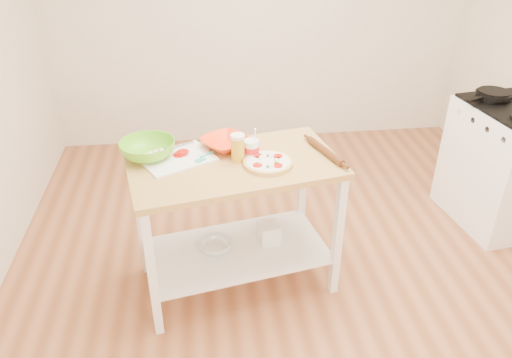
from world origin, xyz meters
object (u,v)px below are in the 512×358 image
at_px(yogurt_tub, 251,149).
at_px(skillet, 493,94).
at_px(knife, 169,149).
at_px(gas_stove, 507,165).
at_px(shelf_glass_bowl, 216,246).
at_px(pizza, 268,162).
at_px(green_bowl, 148,149).
at_px(spatula, 204,157).
at_px(rolling_pin, 325,151).
at_px(orange_bowl, 225,143).
at_px(beer_pint, 238,148).
at_px(cutting_board, 176,158).
at_px(prep_island, 235,199).
at_px(shelf_bin, 269,233).

bearing_deg(yogurt_tub, skillet, 18.56).
distance_m(skillet, knife, 2.39).
relative_size(gas_stove, shelf_glass_bowl, 5.28).
distance_m(pizza, green_bowl, 0.72).
distance_m(spatula, rolling_pin, 0.72).
height_order(spatula, shelf_glass_bowl, spatula).
bearing_deg(skillet, knife, 168.09).
bearing_deg(orange_bowl, skillet, 13.57).
relative_size(beer_pint, shelf_glass_bowl, 0.79).
distance_m(cutting_board, shelf_glass_bowl, 0.65).
distance_m(green_bowl, rolling_pin, 1.06).
distance_m(knife, yogurt_tub, 0.51).
xyz_separation_m(gas_stove, yogurt_tub, (-1.99, -0.45, 0.48)).
relative_size(skillet, knife, 1.59).
distance_m(skillet, beer_pint, 2.04).
relative_size(yogurt_tub, rolling_pin, 0.55).
distance_m(gas_stove, beer_pint, 2.19).
bearing_deg(orange_bowl, gas_stove, 8.20).
bearing_deg(rolling_pin, skillet, 24.36).
height_order(spatula, beer_pint, beer_pint).
xyz_separation_m(gas_stove, skillet, (-0.14, 0.17, 0.50)).
bearing_deg(cutting_board, prep_island, -41.10).
bearing_deg(pizza, shelf_glass_bowl, 169.35).
bearing_deg(shelf_bin, cutting_board, 177.97).
distance_m(prep_island, beer_pint, 0.33).
xyz_separation_m(green_bowl, yogurt_tub, (0.61, -0.07, 0.00)).
height_order(skillet, spatula, skillet).
bearing_deg(rolling_pin, spatula, 178.20).
relative_size(gas_stove, shelf_bin, 8.44).
bearing_deg(gas_stove, shelf_bin, -174.56).
bearing_deg(beer_pint, gas_stove, 12.96).
bearing_deg(shelf_glass_bowl, shelf_bin, 8.88).
relative_size(pizza, green_bowl, 0.88).
xyz_separation_m(knife, green_bowl, (-0.12, -0.05, 0.03)).
height_order(orange_bowl, green_bowl, green_bowl).
bearing_deg(green_bowl, spatula, -11.78).
height_order(prep_island, green_bowl, green_bowl).
xyz_separation_m(yogurt_tub, shelf_bin, (0.11, 0.01, -0.63)).
bearing_deg(spatula, rolling_pin, -39.93).
bearing_deg(skillet, orange_bowl, 169.78).
distance_m(prep_island, yogurt_tub, 0.33).
bearing_deg(orange_bowl, shelf_bin, -26.67).
bearing_deg(green_bowl, shelf_glass_bowl, -18.06).
height_order(prep_island, gas_stove, gas_stove).
xyz_separation_m(yogurt_tub, shelf_glass_bowl, (-0.24, -0.05, -0.66)).
distance_m(orange_bowl, rolling_pin, 0.61).
bearing_deg(prep_island, spatula, 160.35).
xyz_separation_m(prep_island, yogurt_tub, (0.11, 0.06, 0.30)).
xyz_separation_m(orange_bowl, green_bowl, (-0.46, -0.07, 0.02)).
height_order(skillet, orange_bowl, skillet).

